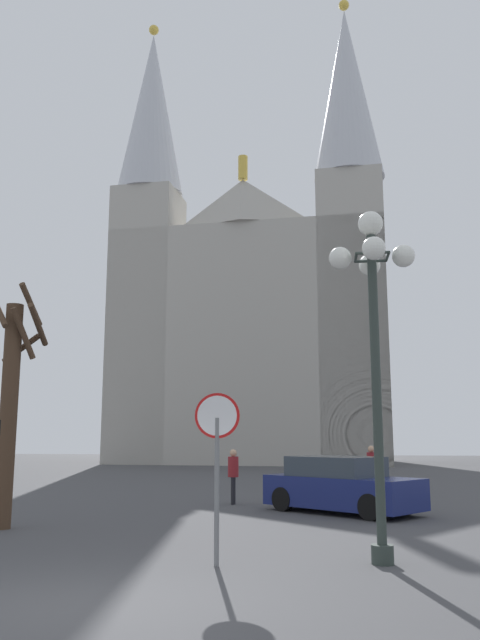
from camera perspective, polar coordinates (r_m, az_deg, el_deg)
The scene contains 8 objects.
ground_plane at distance 8.67m, azimuth -14.61°, elevation -23.35°, with size 120.00×120.00×0.00m, color #424244.
cathedral at distance 49.23m, azimuth 1.06°, elevation 0.89°, with size 20.74×12.30×34.94m.
stop_sign at distance 10.71m, azimuth -2.03°, elevation -10.85°, with size 0.74×0.10×2.72m.
street_lamp at distance 11.28m, azimuth 11.67°, elevation 0.88°, with size 1.47×1.47×5.89m.
bare_tree at distance 15.69m, azimuth -19.55°, elevation -6.84°, with size 1.26×1.24×5.46m.
parked_car_near_navy at distance 17.99m, azimuth 8.87°, elevation -14.24°, with size 4.36×3.92×1.46m.
pedestrian_walking at distance 22.95m, azimuth 11.52°, elevation -12.43°, with size 0.32×0.32×1.67m.
pedestrian_standing at distance 19.92m, azimuth -0.60°, elevation -13.15°, with size 0.32×0.32×1.61m.
Camera 1 is at (3.06, -7.85, 2.04)m, focal length 36.37 mm.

